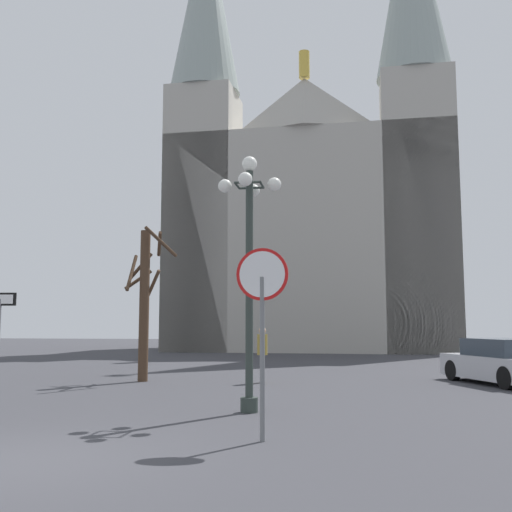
{
  "coord_description": "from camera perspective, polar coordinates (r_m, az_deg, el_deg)",
  "views": [
    {
      "loc": [
        4.24,
        -7.46,
        1.81
      ],
      "look_at": [
        0.62,
        16.9,
        4.61
      ],
      "focal_mm": 41.6,
      "sensor_mm": 36.0,
      "label": 1
    }
  ],
  "objects": [
    {
      "name": "parked_car_near_silver",
      "position": [
        19.46,
        22.61,
        -9.44
      ],
      "size": [
        3.1,
        4.42,
        1.35
      ],
      "color": "#B7B7BC",
      "rests_on": "ground"
    },
    {
      "name": "street_lamp",
      "position": [
        12.46,
        -0.64,
        0.32
      ],
      "size": [
        1.36,
        1.36,
        5.36
      ],
      "color": "#2D3833",
      "rests_on": "ground"
    },
    {
      "name": "pedestrian_walking",
      "position": [
        18.44,
        0.61,
        -8.91
      ],
      "size": [
        0.32,
        0.32,
        1.7
      ],
      "color": "olive",
      "rests_on": "ground"
    },
    {
      "name": "cathedral",
      "position": [
        41.22,
        5.22,
        5.41
      ],
      "size": [
        19.14,
        11.02,
        32.07
      ],
      "color": "#ADA89E",
      "rests_on": "ground"
    },
    {
      "name": "bare_tree",
      "position": [
        19.21,
        -10.65,
        -4.03
      ],
      "size": [
        1.67,
        1.66,
        4.77
      ],
      "color": "#473323",
      "rests_on": "ground"
    },
    {
      "name": "ground_plane",
      "position": [
        8.77,
        -21.81,
        -17.94
      ],
      "size": [
        120.0,
        120.0,
        0.0
      ],
      "primitive_type": "plane",
      "color": "#38383D"
    },
    {
      "name": "stop_sign",
      "position": [
        9.36,
        0.6,
        -4.54
      ],
      "size": [
        0.84,
        0.09,
        3.0
      ],
      "color": "slate",
      "rests_on": "ground"
    }
  ]
}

